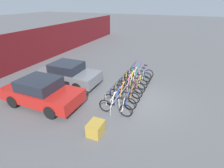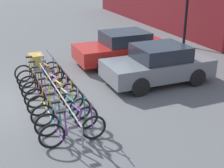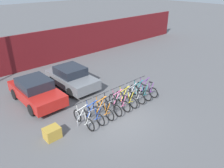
# 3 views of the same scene
# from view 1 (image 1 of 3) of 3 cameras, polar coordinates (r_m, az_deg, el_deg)

# --- Properties ---
(ground_plane) EXTENTS (120.00, 120.00, 0.00)m
(ground_plane) POSITION_cam_1_polar(r_m,az_deg,el_deg) (9.69, 7.81, -4.97)
(ground_plane) COLOR #59595B
(hoarding_wall) EXTENTS (36.00, 0.16, 2.82)m
(hoarding_wall) POSITION_cam_1_polar(r_m,az_deg,el_deg) (14.52, -31.12, 8.12)
(hoarding_wall) COLOR maroon
(hoarding_wall) RESTS_ON ground
(bike_rack) EXTENTS (5.31, 0.04, 0.57)m
(bike_rack) POSITION_cam_1_polar(r_m,az_deg,el_deg) (10.19, 5.39, 0.01)
(bike_rack) COLOR gray
(bike_rack) RESTS_ON ground
(bicycle_white) EXTENTS (0.68, 1.71, 1.05)m
(bicycle_white) POSITION_cam_1_polar(r_m,az_deg,el_deg) (8.25, 1.12, -7.60)
(bicycle_white) COLOR black
(bicycle_white) RESTS_ON ground
(bicycle_blue) EXTENTS (0.68, 1.71, 1.05)m
(bicycle_blue) POSITION_cam_1_polar(r_m,az_deg,el_deg) (8.74, 2.65, -5.54)
(bicycle_blue) COLOR black
(bicycle_blue) RESTS_ON ground
(bicycle_orange) EXTENTS (0.68, 1.71, 1.05)m
(bicycle_orange) POSITION_cam_1_polar(r_m,az_deg,el_deg) (9.24, 4.01, -3.70)
(bicycle_orange) COLOR black
(bicycle_orange) RESTS_ON ground
(bicycle_black) EXTENTS (0.68, 1.71, 1.05)m
(bicycle_black) POSITION_cam_1_polar(r_m,az_deg,el_deg) (9.71, 5.12, -2.19)
(bicycle_black) COLOR black
(bicycle_black) RESTS_ON ground
(bicycle_pink) EXTENTS (0.68, 1.71, 1.05)m
(bicycle_pink) POSITION_cam_1_polar(r_m,az_deg,el_deg) (10.23, 6.20, -0.70)
(bicycle_pink) COLOR black
(bicycle_pink) RESTS_ON ground
(bicycle_yellow) EXTENTS (0.68, 1.71, 1.05)m
(bicycle_yellow) POSITION_cam_1_polar(r_m,az_deg,el_deg) (10.72, 7.10, 0.53)
(bicycle_yellow) COLOR black
(bicycle_yellow) RESTS_ON ground
(bicycle_silver) EXTENTS (0.68, 1.71, 1.05)m
(bicycle_silver) POSITION_cam_1_polar(r_m,az_deg,el_deg) (11.30, 8.06, 1.84)
(bicycle_silver) COLOR black
(bicycle_silver) RESTS_ON ground
(bicycle_teal) EXTENTS (0.68, 1.71, 1.05)m
(bicycle_teal) POSITION_cam_1_polar(r_m,az_deg,el_deg) (11.80, 8.80, 2.86)
(bicycle_teal) COLOR black
(bicycle_teal) RESTS_ON ground
(bicycle_purple) EXTENTS (0.68, 1.71, 1.05)m
(bicycle_purple) POSITION_cam_1_polar(r_m,az_deg,el_deg) (12.32, 9.50, 3.81)
(bicycle_purple) COLOR black
(bicycle_purple) RESTS_ON ground
(car_red) EXTENTS (1.91, 4.07, 1.40)m
(car_red) POSITION_cam_1_polar(r_m,az_deg,el_deg) (9.57, -21.90, -2.44)
(car_red) COLOR red
(car_red) RESTS_ON ground
(car_grey) EXTENTS (1.91, 3.92, 1.40)m
(car_grey) POSITION_cam_1_polar(r_m,az_deg,el_deg) (11.43, -14.05, 3.29)
(car_grey) COLOR slate
(car_grey) RESTS_ON ground
(cargo_crate) EXTENTS (0.70, 0.56, 0.55)m
(cargo_crate) POSITION_cam_1_polar(r_m,az_deg,el_deg) (7.24, -5.33, -14.24)
(cargo_crate) COLOR #B28C33
(cargo_crate) RESTS_ON ground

